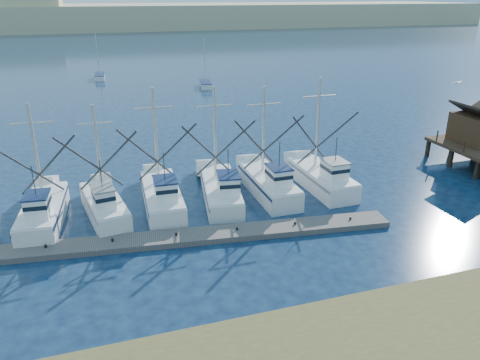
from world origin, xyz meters
The scene contains 7 objects.
ground centered at (0.00, 0.00, 0.00)m, with size 500.00×500.00×0.00m, color #0B1933.
floating_dock centered at (-8.16, 5.65, 0.19)m, with size 28.95×1.93×0.39m, color #605A56.
dune_ridge centered at (0.00, 210.00, 5.00)m, with size 360.00×60.00×10.00m, color tan.
trawler_fleet centered at (-7.54, 10.59, 0.95)m, with size 28.61×8.70×8.84m.
sailboat_near centered at (6.42, 56.74, 0.50)m, with size 2.51×5.79×8.10m.
sailboat_far centered at (-10.37, 70.54, 0.50)m, with size 1.93×5.46×8.10m.
flying_gull centered at (13.20, 6.88, 8.86)m, with size 0.96×0.18×0.18m.
Camera 1 is at (-12.40, -21.02, 14.98)m, focal length 35.00 mm.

